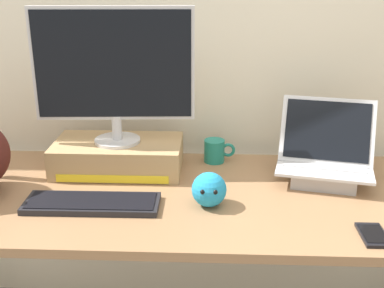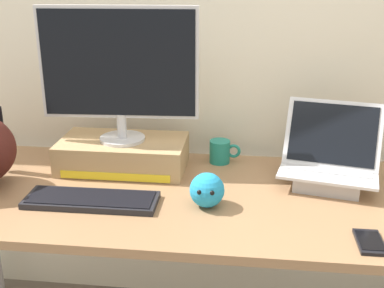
% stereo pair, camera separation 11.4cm
% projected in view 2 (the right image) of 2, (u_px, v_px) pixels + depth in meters
% --- Properties ---
extents(back_wall, '(7.00, 0.10, 2.60)m').
position_uv_depth(back_wall, '(206.00, 10.00, 1.95)').
color(back_wall, silver).
rests_on(back_wall, ground).
extents(desk, '(2.03, 0.74, 0.73)m').
position_uv_depth(desk, '(192.00, 210.00, 1.73)').
color(desk, '#99704C').
rests_on(desk, ground).
extents(toner_box_yellow, '(0.48, 0.26, 0.11)m').
position_uv_depth(toner_box_yellow, '(123.00, 154.00, 1.89)').
color(toner_box_yellow, tan).
rests_on(toner_box_yellow, desk).
extents(desktop_monitor, '(0.58, 0.17, 0.49)m').
position_uv_depth(desktop_monitor, '(119.00, 70.00, 1.78)').
color(desktop_monitor, silver).
rests_on(desktop_monitor, toner_box_yellow).
extents(open_laptop, '(0.37, 0.31, 0.28)m').
position_uv_depth(open_laptop, '(329.00, 169.00, 1.75)').
color(open_laptop, '#ADADB2').
rests_on(open_laptop, desk).
extents(external_keyboard, '(0.44, 0.15, 0.02)m').
position_uv_depth(external_keyboard, '(91.00, 200.00, 1.63)').
color(external_keyboard, black).
rests_on(external_keyboard, desk).
extents(coffee_mug, '(0.12, 0.08, 0.09)m').
position_uv_depth(coffee_mug, '(221.00, 152.00, 1.95)').
color(coffee_mug, '#1E7F70').
rests_on(coffee_mug, desk).
extents(cell_phone, '(0.07, 0.13, 0.01)m').
position_uv_depth(cell_phone, '(370.00, 242.00, 1.40)').
color(cell_phone, black).
rests_on(cell_phone, desk).
extents(plush_toy, '(0.11, 0.11, 0.11)m').
position_uv_depth(plush_toy, '(207.00, 190.00, 1.60)').
color(plush_toy, '#2393CC').
rests_on(plush_toy, desk).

